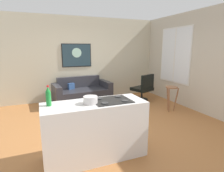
{
  "coord_description": "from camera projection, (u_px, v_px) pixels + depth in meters",
  "views": [
    {
      "loc": [
        -1.5,
        -3.87,
        1.78
      ],
      "look_at": [
        0.41,
        0.9,
        0.7
      ],
      "focal_mm": 29.35,
      "sensor_mm": 36.0,
      "label": 1
    }
  ],
  "objects": [
    {
      "name": "coffee_table",
      "position": [
        96.0,
        101.0,
        4.92
      ],
      "size": [
        0.97,
        0.64,
        0.4
      ],
      "color": "silver",
      "rests_on": "ground"
    },
    {
      "name": "ground",
      "position": [
        110.0,
        123.0,
        4.43
      ],
      "size": [
        6.4,
        6.4,
        0.04
      ],
      "primitive_type": "cube",
      "color": "#AE6E3B"
    },
    {
      "name": "couch",
      "position": [
        82.0,
        94.0,
        6.04
      ],
      "size": [
        1.9,
        1.06,
        0.82
      ],
      "color": "#2D2D34",
      "rests_on": "ground"
    },
    {
      "name": "kitchen_counter",
      "position": [
        95.0,
        130.0,
        2.97
      ],
      "size": [
        1.63,
        0.62,
        0.96
      ],
      "color": "silver",
      "rests_on": "ground"
    },
    {
      "name": "right_wall",
      "position": [
        190.0,
        61.0,
        5.37
      ],
      "size": [
        0.05,
        6.4,
        2.8
      ],
      "primitive_type": "cube",
      "color": "beige",
      "rests_on": "ground"
    },
    {
      "name": "soda_bottle",
      "position": [
        48.0,
        97.0,
        2.69
      ],
      "size": [
        0.08,
        0.08,
        0.31
      ],
      "color": "#1F8733",
      "rests_on": "kitchen_counter"
    },
    {
      "name": "back_wall",
      "position": [
        85.0,
        59.0,
        6.34
      ],
      "size": [
        6.4,
        0.05,
        2.8
      ],
      "primitive_type": "cube",
      "color": "beige",
      "rests_on": "ground"
    },
    {
      "name": "window",
      "position": [
        175.0,
        55.0,
        5.87
      ],
      "size": [
        0.03,
        1.36,
        1.76
      ],
      "color": "silver"
    },
    {
      "name": "wall_painting",
      "position": [
        77.0,
        55.0,
        6.17
      ],
      "size": [
        0.99,
        0.03,
        0.77
      ],
      "color": "black"
    },
    {
      "name": "armchair",
      "position": [
        144.0,
        88.0,
        6.22
      ],
      "size": [
        0.77,
        0.75,
        0.91
      ],
      "color": "black",
      "rests_on": "ground"
    },
    {
      "name": "mixing_bowl",
      "position": [
        90.0,
        100.0,
        2.81
      ],
      "size": [
        0.22,
        0.22,
        0.12
      ],
      "color": "silver",
      "rests_on": "kitchen_counter"
    },
    {
      "name": "bar_stool",
      "position": [
        171.0,
        92.0,
        5.13
      ],
      "size": [
        0.37,
        0.37,
        0.71
      ],
      "color": "#945E3D",
      "rests_on": "ground"
    }
  ]
}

